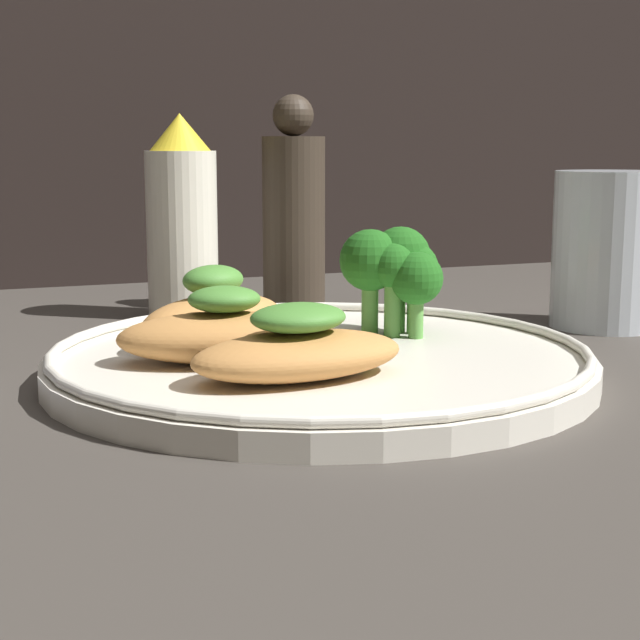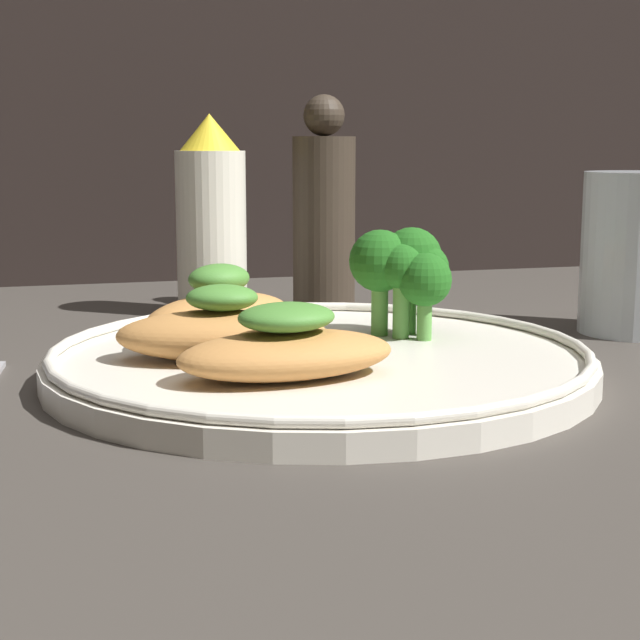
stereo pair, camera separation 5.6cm
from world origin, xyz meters
TOP-DOWN VIEW (x-y plane):
  - ground_plane at (0.00, 0.00)cm, footprint 180.00×180.00cm
  - plate at (0.00, 0.00)cm, footprint 31.48×31.48cm
  - grilled_meat_front at (-3.20, -5.23)cm, footprint 12.02×6.99cm
  - grilled_meat_middle at (-5.64, 0.21)cm, footprint 12.86×8.24cm
  - grilled_meat_back at (-5.03, 4.62)cm, footprint 11.43×9.12cm
  - broccoli_bunch at (6.57, 3.84)cm, footprint 6.16×5.80cm
  - sauce_bottle at (-2.53, 23.19)cm, footprint 5.48×5.48cm
  - pepper_grinder at (6.65, 23.19)cm, footprint 5.06×5.06cm
  - drinking_glass at (25.45, 7.54)cm, footprint 7.99×7.99cm

SIDE VIEW (x-z plane):
  - ground_plane at x=0.00cm, z-range -1.00..0.00cm
  - plate at x=0.00cm, z-range -0.01..1.99cm
  - grilled_meat_front at x=-3.20cm, z-range 0.96..4.91cm
  - grilled_meat_middle at x=-5.64cm, z-range 0.86..5.12cm
  - grilled_meat_back at x=-5.03cm, z-range 0.80..5.66cm
  - drinking_glass at x=25.45cm, z-range 0.00..11.43cm
  - broccoli_bunch at x=6.57cm, z-range 2.33..9.14cm
  - sauce_bottle at x=-2.53cm, z-range -0.34..15.32cm
  - pepper_grinder at x=6.65cm, z-range -0.86..16.36cm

